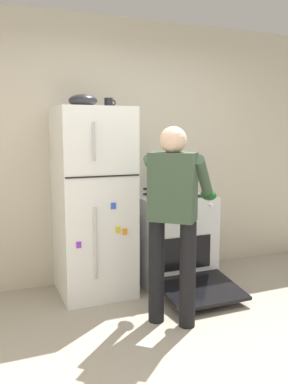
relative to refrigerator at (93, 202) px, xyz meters
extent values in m
plane|color=#9E9384|center=(0.38, -1.57, -0.89)|extent=(8.00, 8.00, 0.00)
cube|color=beige|center=(0.38, 0.38, 0.46)|extent=(6.00, 0.10, 2.70)
cube|color=white|center=(0.00, 0.00, 0.00)|extent=(0.68, 0.68, 1.78)
cube|color=black|center=(0.00, -0.34, 0.28)|extent=(0.67, 0.01, 0.01)
cylinder|color=#B7B7BC|center=(-0.08, -0.36, -0.30)|extent=(0.02, 0.02, 0.65)
cylinder|color=#B7B7BC|center=(-0.08, -0.36, 0.59)|extent=(0.02, 0.02, 0.33)
cube|color=orange|center=(0.19, -0.35, -0.23)|extent=(0.04, 0.01, 0.06)
cube|color=purple|center=(-0.23, -0.35, -0.30)|extent=(0.04, 0.01, 0.06)
cube|color=blue|center=(0.09, -0.35, 0.02)|extent=(0.04, 0.01, 0.06)
cube|color=yellow|center=(0.13, -0.35, -0.20)|extent=(0.04, 0.01, 0.06)
cube|color=silver|center=(0.84, 0.00, -0.44)|extent=(0.76, 0.64, 0.91)
cube|color=black|center=(0.84, -0.32, -0.51)|extent=(0.53, 0.01, 0.33)
cylinder|color=black|center=(0.66, -0.14, 0.02)|extent=(0.17, 0.17, 0.01)
cylinder|color=black|center=(1.02, -0.14, 0.02)|extent=(0.17, 0.17, 0.01)
cylinder|color=black|center=(0.66, 0.14, 0.02)|extent=(0.17, 0.17, 0.01)
cylinder|color=black|center=(1.02, 0.14, 0.02)|extent=(0.17, 0.17, 0.01)
cylinder|color=silver|center=(0.58, -0.33, -0.04)|extent=(0.04, 0.03, 0.04)
cylinder|color=silver|center=(0.75, -0.33, -0.04)|extent=(0.04, 0.03, 0.04)
cylinder|color=silver|center=(0.93, -0.33, -0.04)|extent=(0.04, 0.03, 0.04)
cylinder|color=silver|center=(1.10, -0.33, -0.04)|extent=(0.04, 0.03, 0.04)
cube|color=black|center=(0.84, -0.61, -0.77)|extent=(0.72, 0.58, 0.11)
cylinder|color=black|center=(0.30, -0.81, -0.46)|extent=(0.13, 0.13, 0.86)
cylinder|color=black|center=(0.49, -0.98, -0.46)|extent=(0.13, 0.13, 0.86)
cube|color=#384C38|center=(0.40, -0.90, 0.24)|extent=(0.40, 0.39, 0.54)
sphere|color=beige|center=(0.40, -0.90, 0.61)|extent=(0.21, 0.21, 0.21)
sphere|color=#464646|center=(0.40, -0.90, 0.57)|extent=(0.15, 0.15, 0.15)
cylinder|color=#384C38|center=(0.40, -0.60, 0.29)|extent=(0.40, 0.43, 0.41)
cylinder|color=#384C38|center=(0.69, -0.86, 0.29)|extent=(0.40, 0.43, 0.41)
ellipsoid|color=#1E5123|center=(0.55, -0.43, 0.12)|extent=(0.12, 0.18, 0.10)
ellipsoid|color=#1E5123|center=(0.84, -0.70, 0.12)|extent=(0.12, 0.18, 0.10)
cylinder|color=#19479E|center=(0.68, -0.05, 0.07)|extent=(0.26, 0.26, 0.10)
cube|color=black|center=(0.53, -0.05, 0.11)|extent=(0.05, 0.03, 0.02)
cube|color=black|center=(0.84, -0.05, 0.11)|extent=(0.05, 0.03, 0.02)
cylinder|color=black|center=(0.18, 0.05, 0.94)|extent=(0.08, 0.08, 0.10)
torus|color=black|center=(0.22, 0.05, 0.94)|extent=(0.06, 0.01, 0.06)
cylinder|color=brown|center=(1.14, 0.20, 0.11)|extent=(0.05, 0.05, 0.17)
ellipsoid|color=black|center=(-0.08, 0.00, 0.95)|extent=(0.26, 0.26, 0.12)
camera|label=1|loc=(-1.01, -3.71, 0.67)|focal=37.96mm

